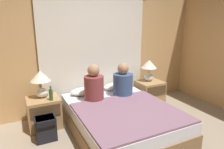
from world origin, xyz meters
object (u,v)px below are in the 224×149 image
at_px(bed, 120,118).
at_px(backpack_on_floor, 46,127).
at_px(lamp_left, 41,80).
at_px(person_right_in_bed, 123,82).
at_px(pillow_left, 85,91).
at_px(nightstand_left, 44,113).
at_px(nightstand_right, 150,93).
at_px(lamp_right, 149,68).
at_px(person_left_in_bed, 94,86).
at_px(beer_bottle_on_left_stand, 51,95).
at_px(pillow_right, 116,86).

xyz_separation_m(bed, backpack_on_floor, (-1.11, 0.25, -0.00)).
distance_m(lamp_left, person_right_in_bed, 1.39).
distance_m(pillow_left, backpack_on_floor, 0.98).
xyz_separation_m(nightstand_left, nightstand_right, (2.15, 0.00, 0.00)).
xyz_separation_m(lamp_right, pillow_left, (-1.40, 0.04, -0.31)).
height_order(bed, backpack_on_floor, bed).
distance_m(nightstand_left, person_right_in_bed, 1.43).
bearing_deg(person_right_in_bed, person_left_in_bed, -180.00).
height_order(bed, lamp_left, lamp_left).
height_order(nightstand_right, backpack_on_floor, nightstand_right).
xyz_separation_m(bed, person_right_in_bed, (0.28, 0.42, 0.45)).
xyz_separation_m(lamp_right, person_left_in_bed, (-1.35, -0.31, -0.11)).
bearing_deg(nightstand_left, person_left_in_bed, -17.16).
relative_size(bed, nightstand_right, 3.80).
distance_m(bed, lamp_right, 1.42).
relative_size(person_right_in_bed, backpack_on_floor, 1.64).
bearing_deg(pillow_left, lamp_right, -1.73).
bearing_deg(bed, beer_bottle_on_left_stand, 151.17).
height_order(bed, pillow_right, pillow_right).
height_order(person_left_in_bed, beer_bottle_on_left_stand, person_left_in_bed).
xyz_separation_m(person_left_in_bed, backpack_on_floor, (-0.84, -0.16, -0.47)).
distance_m(nightstand_left, lamp_right, 2.21).
height_order(nightstand_right, person_left_in_bed, person_left_in_bed).
bearing_deg(lamp_right, person_right_in_bed, -158.52).
height_order(nightstand_left, person_right_in_bed, person_right_in_bed).
distance_m(lamp_right, pillow_right, 0.81).
distance_m(nightstand_right, beer_bottle_on_left_stand, 2.07).
xyz_separation_m(bed, pillow_right, (0.33, 0.77, 0.27)).
xyz_separation_m(bed, lamp_right, (1.07, 0.73, 0.58)).
bearing_deg(lamp_right, pillow_right, 176.77).
height_order(bed, pillow_left, pillow_left).
xyz_separation_m(person_left_in_bed, person_right_in_bed, (0.55, 0.00, -0.02)).
height_order(lamp_right, beer_bottle_on_left_stand, lamp_right).
xyz_separation_m(nightstand_left, person_right_in_bed, (1.35, -0.25, 0.41)).
xyz_separation_m(lamp_right, backpack_on_floor, (-2.19, -0.48, -0.59)).
height_order(pillow_left, pillow_right, same).
height_order(pillow_right, backpack_on_floor, pillow_right).
distance_m(pillow_right, backpack_on_floor, 1.55).
bearing_deg(nightstand_left, beer_bottle_on_left_stand, -50.31).
bearing_deg(nightstand_right, beer_bottle_on_left_stand, -176.20).
bearing_deg(nightstand_right, pillow_left, 175.58).
distance_m(lamp_right, pillow_left, 1.43).
relative_size(nightstand_right, person_left_in_bed, 0.83).
relative_size(nightstand_right, pillow_left, 0.98).
xyz_separation_m(person_left_in_bed, beer_bottle_on_left_stand, (-0.69, 0.11, -0.08)).
distance_m(bed, nightstand_left, 1.26).
relative_size(nightstand_right, lamp_left, 1.14).
bearing_deg(nightstand_left, nightstand_right, 0.00).
height_order(nightstand_left, person_left_in_bed, person_left_in_bed).
xyz_separation_m(nightstand_left, lamp_right, (2.15, 0.07, 0.54)).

